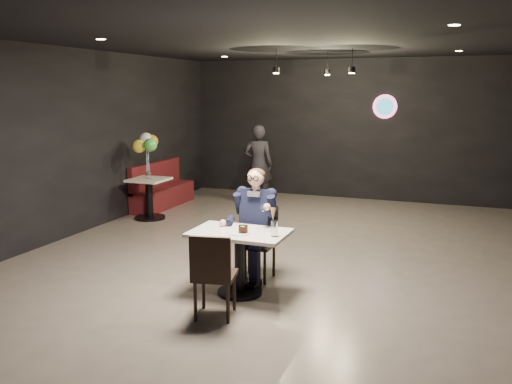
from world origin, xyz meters
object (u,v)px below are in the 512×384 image
at_px(seated_man, 257,223).
at_px(booth_bench, 163,185).
at_px(chair_near, 215,274).
at_px(sundae_glass, 274,229).
at_px(passerby, 258,165).
at_px(side_table, 149,197).
at_px(balloon_vase, 149,175).
at_px(chair_far, 257,243).
at_px(main_table, 240,263).

bearing_deg(seated_man, booth_bench, 134.66).
relative_size(chair_near, booth_bench, 0.51).
bearing_deg(sundae_glass, passerby, 112.52).
distance_m(side_table, balloon_vase, 0.41).
xyz_separation_m(chair_near, sundae_glass, (0.44, 0.61, 0.38)).
relative_size(chair_far, chair_near, 1.00).
distance_m(chair_far, balloon_vase, 3.81).
xyz_separation_m(chair_far, balloon_vase, (-3.00, 2.33, 0.36)).
height_order(seated_man, balloon_vase, seated_man).
bearing_deg(seated_man, sundae_glass, -54.17).
bearing_deg(chair_near, side_table, 118.05).
relative_size(main_table, chair_near, 1.20).
relative_size(seated_man, balloon_vase, 10.56).
height_order(chair_far, side_table, chair_far).
bearing_deg(side_table, chair_far, -37.93).
distance_m(seated_man, passerby, 4.61).
relative_size(chair_near, seated_man, 0.64).
relative_size(sundae_glass, passerby, 0.11).
distance_m(chair_far, sundae_glass, 0.84).
bearing_deg(main_table, passerby, 108.23).
bearing_deg(side_table, balloon_vase, 0.00).
relative_size(seated_man, booth_bench, 0.80).
relative_size(booth_bench, passerby, 1.10).
bearing_deg(seated_man, passerby, 110.37).
bearing_deg(passerby, booth_bench, 18.48).
bearing_deg(sundae_glass, balloon_vase, 139.40).
relative_size(booth_bench, balloon_vase, 13.24).
bearing_deg(main_table, side_table, 136.08).
bearing_deg(chair_near, booth_bench, 113.82).
relative_size(side_table, passerby, 0.49).
xyz_separation_m(main_table, booth_bench, (-3.30, 3.88, 0.08)).
relative_size(main_table, seated_man, 0.76).
distance_m(seated_man, booth_bench, 4.70).
relative_size(chair_far, passerby, 0.56).
relative_size(chair_far, side_table, 1.14).
bearing_deg(chair_far, seated_man, 180.00).
bearing_deg(main_table, seated_man, 90.00).
distance_m(main_table, side_table, 4.16).
bearing_deg(booth_bench, passerby, 30.34).
bearing_deg(chair_far, passerby, 110.37).
height_order(balloon_vase, passerby, passerby).
distance_m(booth_bench, passerby, 1.99).
bearing_deg(main_table, balloon_vase, 136.08).
bearing_deg(seated_man, balloon_vase, 142.07).
xyz_separation_m(side_table, passerby, (1.39, 1.99, 0.42)).
bearing_deg(balloon_vase, chair_near, -49.87).
relative_size(main_table, booth_bench, 0.61).
distance_m(sundae_glass, side_table, 4.55).
height_order(chair_near, seated_man, seated_man).
distance_m(main_table, chair_far, 0.56).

